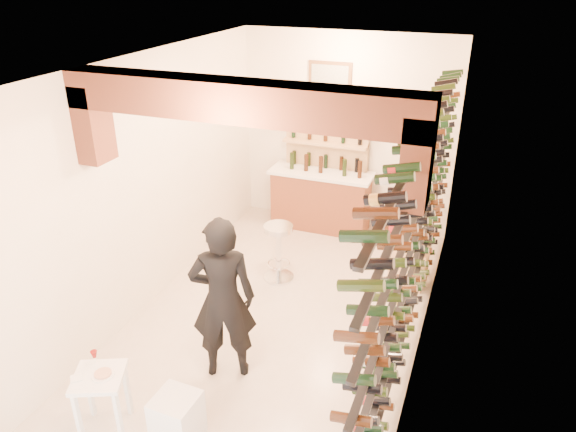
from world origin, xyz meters
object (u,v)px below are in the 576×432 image
object	(u,v)px
white_stool	(177,418)
person	(223,299)
wine_rack	(411,228)
chrome_barstool	(278,248)
back_counter	(321,198)
crate_lower	(407,275)
tasting_table	(100,385)

from	to	relation	value
white_stool	person	size ratio (longest dim) A/B	0.26
wine_rack	chrome_barstool	bearing A→B (deg)	155.55
person	white_stool	bearing A→B (deg)	65.81
back_counter	wine_rack	bearing A→B (deg)	-55.34
back_counter	crate_lower	distance (m)	2.17
person	chrome_barstool	xyz separation A→B (m)	(-0.17, 2.00, -0.46)
back_counter	chrome_barstool	world-z (taller)	back_counter
wine_rack	chrome_barstool	world-z (taller)	wine_rack
tasting_table	chrome_barstool	size ratio (longest dim) A/B	0.95
white_stool	chrome_barstool	distance (m)	3.03
tasting_table	chrome_barstool	world-z (taller)	chrome_barstool
wine_rack	crate_lower	bearing A→B (deg)	95.53
chrome_barstool	wine_rack	bearing A→B (deg)	-24.45
back_counter	white_stool	xyz separation A→B (m)	(0.11, -4.80, -0.28)
tasting_table	wine_rack	bearing A→B (deg)	19.53
wine_rack	chrome_barstool	xyz separation A→B (m)	(-1.88, 0.86, -1.06)
back_counter	person	distance (m)	3.81
person	crate_lower	xyz separation A→B (m)	(1.58, 2.50, -0.80)
wine_rack	tasting_table	bearing A→B (deg)	-136.74
wine_rack	crate_lower	size ratio (longest dim) A/B	11.89
tasting_table	white_stool	distance (m)	0.79
tasting_table	person	size ratio (longest dim) A/B	0.42
white_stool	chrome_barstool	xyz separation A→B (m)	(-0.16, 3.01, 0.24)
back_counter	crate_lower	world-z (taller)	back_counter
tasting_table	chrome_barstool	xyz separation A→B (m)	(0.55, 3.15, -0.06)
chrome_barstool	crate_lower	bearing A→B (deg)	15.83
tasting_table	person	bearing A→B (deg)	34.12
wine_rack	back_counter	bearing A→B (deg)	124.66
back_counter	white_stool	size ratio (longest dim) A/B	3.42
wine_rack	back_counter	size ratio (longest dim) A/B	3.35
tasting_table	white_stool	size ratio (longest dim) A/B	1.62
white_stool	chrome_barstool	world-z (taller)	chrome_barstool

